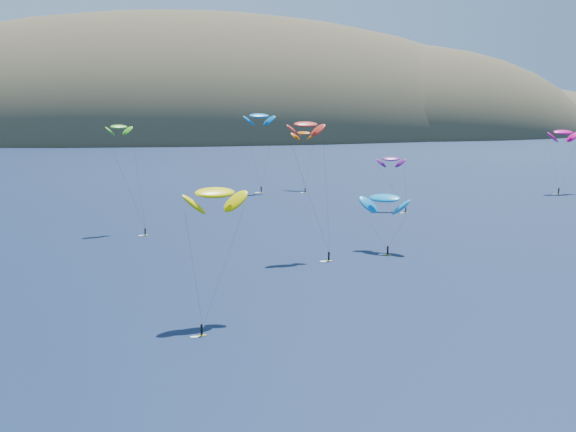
{
  "coord_description": "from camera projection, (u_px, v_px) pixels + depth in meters",
  "views": [
    {
      "loc": [
        -22.04,
        -61.31,
        31.07
      ],
      "look_at": [
        5.78,
        80.0,
        9.0
      ],
      "focal_mm": 50.0,
      "sensor_mm": 36.0,
      "label": 1
    }
  ],
  "objects": [
    {
      "name": "kitesurfer_11",
      "position": [
        303.0,
        133.0,
        261.99
      ],
      "size": [
        8.37,
        15.62,
        20.35
      ],
      "rotation": [
        0.0,
        0.0,
        -0.49
      ],
      "color": "yellow",
      "rests_on": "ground"
    },
    {
      "name": "kitesurfer_2",
      "position": [
        215.0,
        193.0,
        110.6
      ],
      "size": [
        10.14,
        13.29,
        20.08
      ],
      "rotation": [
        0.0,
        0.0,
        0.35
      ],
      "color": "yellow",
      "rests_on": "ground"
    },
    {
      "name": "island",
      "position": [
        211.0,
        148.0,
        622.92
      ],
      "size": [
        730.0,
        300.0,
        210.0
      ],
      "color": "#3D3526",
      "rests_on": "ground"
    },
    {
      "name": "kitesurfer_8",
      "position": [
        563.0,
        132.0,
        252.49
      ],
      "size": [
        10.45,
        8.8,
        21.83
      ],
      "rotation": [
        0.0,
        0.0,
        0.04
      ],
      "color": "yellow",
      "rests_on": "ground"
    },
    {
      "name": "kitesurfer_4",
      "position": [
        259.0,
        116.0,
        252.87
      ],
      "size": [
        10.72,
        6.83,
        26.9
      ],
      "rotation": [
        0.0,
        0.0,
        0.18
      ],
      "color": "yellow",
      "rests_on": "ground"
    },
    {
      "name": "kitesurfer_3",
      "position": [
        119.0,
        127.0,
        181.15
      ],
      "size": [
        9.18,
        11.83,
        25.34
      ],
      "rotation": [
        0.0,
        0.0,
        0.44
      ],
      "color": "yellow",
      "rests_on": "ground"
    },
    {
      "name": "kitesurfer_5",
      "position": [
        385.0,
        198.0,
        159.57
      ],
      "size": [
        10.83,
        11.67,
        13.31
      ],
      "rotation": [
        0.0,
        0.0,
        -0.75
      ],
      "color": "yellow",
      "rests_on": "ground"
    },
    {
      "name": "kitesurfer_6",
      "position": [
        391.0,
        159.0,
        214.71
      ],
      "size": [
        7.87,
        9.66,
        15.78
      ],
      "rotation": [
        0.0,
        0.0,
        -0.13
      ],
      "color": "yellow",
      "rests_on": "ground"
    },
    {
      "name": "kitesurfer_9",
      "position": [
        306.0,
        125.0,
        152.76
      ],
      "size": [
        8.18,
        10.36,
        27.34
      ],
      "rotation": [
        0.0,
        0.0,
        0.23
      ],
      "color": "yellow",
      "rests_on": "ground"
    }
  ]
}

